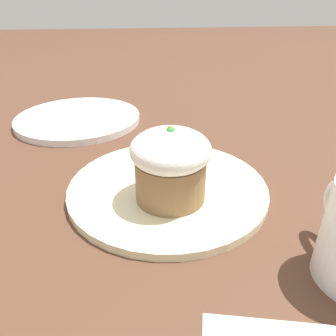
% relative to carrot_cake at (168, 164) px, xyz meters
% --- Properties ---
extents(ground_plane, '(4.00, 4.00, 0.00)m').
position_rel_carrot_cake_xyz_m(ground_plane, '(0.03, -0.00, -0.06)').
color(ground_plane, '#513323').
extents(dessert_plate, '(0.26, 0.26, 0.01)m').
position_rel_carrot_cake_xyz_m(dessert_plate, '(0.03, -0.00, -0.05)').
color(dessert_plate, beige).
rests_on(dessert_plate, ground_plane).
extents(carrot_cake, '(0.10, 0.10, 0.09)m').
position_rel_carrot_cake_xyz_m(carrot_cake, '(0.00, 0.00, 0.00)').
color(carrot_cake, olive).
rests_on(carrot_cake, dessert_plate).
extents(spoon, '(0.11, 0.04, 0.01)m').
position_rel_carrot_cake_xyz_m(spoon, '(0.04, -0.02, -0.04)').
color(spoon, silver).
rests_on(spoon, dessert_plate).
extents(side_plate, '(0.25, 0.25, 0.01)m').
position_rel_carrot_cake_xyz_m(side_plate, '(0.31, 0.15, -0.05)').
color(side_plate, white).
rests_on(side_plate, ground_plane).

